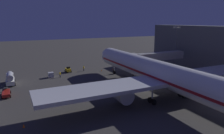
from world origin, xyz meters
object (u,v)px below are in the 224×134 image
Objects in this scene: pushback_tug at (68,70)px; traffic_cone_nose_port at (113,69)px; belt_loader at (6,93)px; ground_crew_under_port_wing at (60,74)px; jet_bridge at (152,57)px; traffic_cone_wingtip_svc_side at (24,126)px; airliner_at_gate at (167,76)px; apron_floodlight_mast at (176,43)px; baggage_container_near_belt at (51,75)px; fuel_tanker at (10,78)px; ground_crew_by_belt_loader at (84,68)px; traffic_cone_nose_starboard at (101,70)px.

pushback_tug reaches higher than traffic_cone_nose_port.
belt_loader is 36.26m from traffic_cone_nose_port.
ground_crew_under_port_wing is at bearing 6.15° from traffic_cone_nose_port.
jet_bridge is 39.50× the size of traffic_cone_wingtip_svc_side.
traffic_cone_nose_port is (-2.20, -30.92, -5.05)m from airliner_at_gate.
apron_floodlight_mast is 25.50m from traffic_cone_nose_port.
baggage_container_near_belt reaches higher than traffic_cone_wingtip_svc_side.
fuel_tanker is (42.38, -7.00, -3.82)m from jet_bridge.
pushback_tug is at bearing -146.58° from baggage_container_near_belt.
ground_crew_by_belt_loader is 3.22× the size of traffic_cone_nose_port.
belt_loader is (0.93, 10.06, -0.80)m from fuel_tanker.
jet_bridge reaches higher than traffic_cone_nose_starboard.
belt_loader is 17.67m from traffic_cone_wingtip_svc_side.
jet_bridge is 11.66× the size of ground_crew_under_port_wing.
traffic_cone_nose_port is at bearing -13.83° from apron_floodlight_mast.
baggage_container_near_belt is at bearing 17.55° from ground_crew_by_belt_loader.
ground_crew_by_belt_loader is at bearing -33.81° from jet_bridge.
belt_loader is 32.20m from traffic_cone_nose_starboard.
jet_bridge reaches higher than pushback_tug.
jet_bridge is 28.52m from pushback_tug.
ground_crew_by_belt_loader is at bearing -14.67° from apron_floodlight_mast.
traffic_cone_wingtip_svc_side is (54.42, 24.78, -8.63)m from apron_floodlight_mast.
traffic_cone_nose_port is 43.58m from traffic_cone_wingtip_svc_side.
fuel_tanker is 33.05m from traffic_cone_nose_port.
airliner_at_gate is at bearing 179.21° from traffic_cone_wingtip_svc_side.
apron_floodlight_mast reaches higher than pushback_tug.
pushback_tug is 4.50× the size of traffic_cone_wingtip_svc_side.
ground_crew_by_belt_loader reaches higher than baggage_container_near_belt.
apron_floodlight_mast is at bearing -162.83° from jet_bridge.
belt_loader is 14.49× the size of traffic_cone_nose_starboard.
airliner_at_gate reaches higher than belt_loader.
ground_crew_under_port_wing is (-13.79, -0.95, -0.62)m from fuel_tanker.
fuel_tanker is 4.00× the size of baggage_container_near_belt.
traffic_cone_nose_port is (-19.10, -2.06, -0.75)m from ground_crew_under_port_wing.
pushback_tug is 11.37m from traffic_cone_nose_starboard.
fuel_tanker is 0.79× the size of belt_loader.
airliner_at_gate reaches higher than fuel_tanker.
airliner_at_gate is 116.21× the size of traffic_cone_nose_port.
traffic_cone_nose_port is at bearing 163.36° from ground_crew_by_belt_loader.
airliner_at_gate is at bearing 44.64° from apron_floodlight_mast.
traffic_cone_nose_starboard is at bearing -35.77° from jet_bridge.
airliner_at_gate is 34.98m from ground_crew_by_belt_loader.
baggage_container_near_belt is at bearing 2.09° from traffic_cone_nose_port.
baggage_container_near_belt is 2.84m from ground_crew_under_port_wing.
ground_crew_by_belt_loader is (19.33, -12.94, -4.49)m from jet_bridge.
fuel_tanker is at bearing -2.78° from apron_floodlight_mast.
traffic_cone_nose_starboard is (2.20, -30.92, -5.05)m from airliner_at_gate.
fuel_tanker reaches higher than ground_crew_under_port_wing.
traffic_cone_nose_port is (-15.22, 3.44, -0.51)m from pushback_tug.
traffic_cone_nose_port is at bearing -94.07° from airliner_at_gate.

